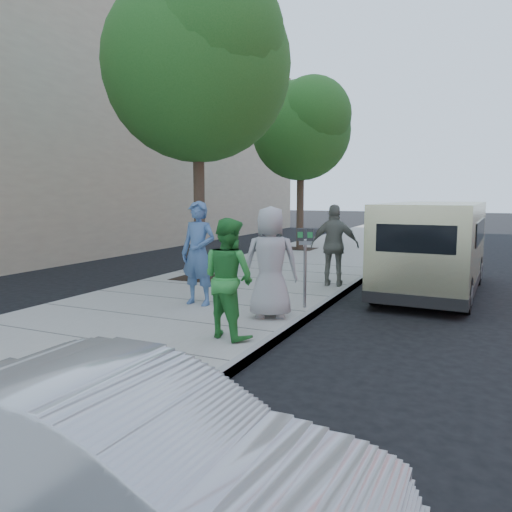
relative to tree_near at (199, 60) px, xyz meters
The scene contains 12 objects.
ground 6.45m from the tree_near, 46.82° to the right, with size 120.00×120.00×0.00m, color black.
sidewalk 6.11m from the tree_near, 62.43° to the right, with size 5.00×60.00×0.15m, color gray.
curb_face 7.02m from the tree_near, 33.03° to the right, with size 0.12×60.00×0.16m, color gray.
tree_near is the anchor object (origin of this frame).
tree_far 7.63m from the tree_near, 90.00° to the left, with size 3.92×3.80×6.49m.
parking_meter 5.93m from the tree_near, 30.79° to the right, with size 0.33×0.18×1.50m.
van 7.18m from the tree_near, 12.63° to the left, with size 2.11×5.72×2.09m.
sedan 10.89m from the tree_near, 62.20° to the right, with size 1.26×3.61×1.19m, color #B4B8BB.
person_officer 5.38m from the tree_near, 60.21° to the right, with size 0.73×0.48×2.01m, color #456694.
person_green_shirt 7.04m from the tree_near, 54.92° to the right, with size 0.87×0.68×1.79m, color #2E8E39.
person_gray_shirt 6.27m from the tree_near, 43.68° to the right, with size 0.95×0.62×1.94m, color #A0A0A2.
person_striped_polo 5.60m from the tree_near, ahead, with size 1.12×0.47×1.91m, color slate.
Camera 1 is at (4.28, -8.52, 2.28)m, focal length 35.00 mm.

